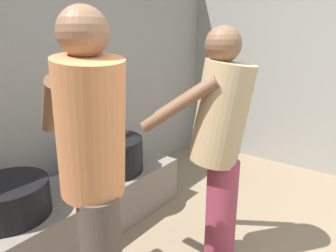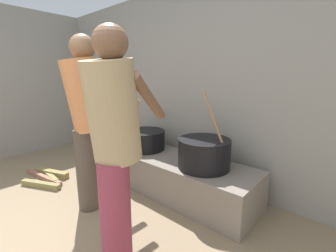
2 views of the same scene
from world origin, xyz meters
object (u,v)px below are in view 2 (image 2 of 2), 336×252
at_px(cooking_pot_secondary, 145,140).
at_px(cook_in_tan_shirt, 115,139).
at_px(cooking_pot_main, 204,153).
at_px(cook_in_orange_shirt, 87,114).

distance_m(cooking_pot_secondary, cook_in_tan_shirt, 1.36).
relative_size(cooking_pot_main, cooking_pot_secondary, 1.51).
relative_size(cooking_pot_secondary, cook_in_orange_shirt, 0.30).
bearing_deg(cooking_pot_secondary, cook_in_tan_shirt, -50.40).
height_order(cook_in_tan_shirt, cook_in_orange_shirt, cook_in_orange_shirt).
bearing_deg(cooking_pot_secondary, cook_in_orange_shirt, -84.53).
xyz_separation_m(cooking_pot_main, cook_in_tan_shirt, (-0.02, -0.99, 0.34)).
xyz_separation_m(cook_in_tan_shirt, cook_in_orange_shirt, (-0.76, 0.24, 0.04)).
bearing_deg(cook_in_tan_shirt, cook_in_orange_shirt, 162.31).
height_order(cooking_pot_main, cook_in_orange_shirt, cook_in_orange_shirt).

